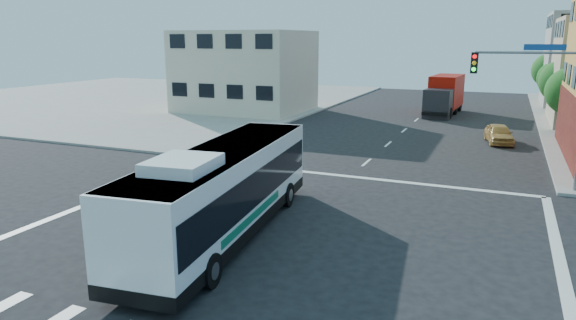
% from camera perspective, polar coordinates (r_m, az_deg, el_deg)
% --- Properties ---
extents(ground, '(120.00, 120.00, 0.00)m').
position_cam_1_polar(ground, '(19.32, -1.12, -8.66)').
color(ground, black).
rests_on(ground, ground).
extents(sidewalk_nw, '(50.00, 50.00, 0.15)m').
position_cam_1_polar(sidewalk_nw, '(66.93, -16.51, 6.65)').
color(sidewalk_nw, gray).
rests_on(sidewalk_nw, ground).
extents(building_west, '(12.06, 10.06, 8.00)m').
position_cam_1_polar(building_west, '(52.44, -4.79, 9.76)').
color(building_west, beige).
rests_on(building_west, ground).
extents(signal_mast_ne, '(7.91, 1.13, 8.07)m').
position_cam_1_polar(signal_mast_ne, '(27.11, 26.82, 7.14)').
color(signal_mast_ne, gray).
rests_on(signal_mast_ne, ground).
extents(street_tree_a, '(3.60, 3.60, 5.53)m').
position_cam_1_polar(street_tree_a, '(44.64, 29.03, 6.99)').
color(street_tree_a, '#351E13').
rests_on(street_tree_a, ground).
extents(street_tree_b, '(3.80, 3.80, 5.79)m').
position_cam_1_polar(street_tree_b, '(52.57, 28.23, 7.97)').
color(street_tree_b, '#351E13').
rests_on(street_tree_b, ground).
extents(street_tree_c, '(3.40, 3.40, 5.29)m').
position_cam_1_polar(street_tree_c, '(60.55, 27.60, 8.27)').
color(street_tree_c, '#351E13').
rests_on(street_tree_c, ground).
extents(street_tree_d, '(4.00, 4.00, 6.03)m').
position_cam_1_polar(street_tree_d, '(68.49, 27.17, 9.08)').
color(street_tree_d, '#351E13').
rests_on(street_tree_d, ground).
extents(transit_bus, '(4.00, 12.63, 3.68)m').
position_cam_1_polar(transit_bus, '(19.11, -7.07, -3.31)').
color(transit_bus, black).
rests_on(transit_bus, ground).
extents(box_truck, '(3.00, 8.43, 3.72)m').
position_cam_1_polar(box_truck, '(52.65, 16.97, 6.84)').
color(box_truck, black).
rests_on(box_truck, ground).
extents(parked_car, '(2.32, 4.19, 1.35)m').
position_cam_1_polar(parked_car, '(39.32, 22.40, 2.72)').
color(parked_car, tan).
rests_on(parked_car, ground).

